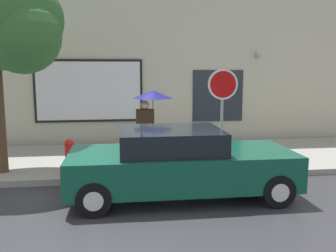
% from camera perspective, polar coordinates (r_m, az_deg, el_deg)
% --- Properties ---
extents(ground_plane, '(60.00, 60.00, 0.00)m').
position_cam_1_polar(ground_plane, '(7.70, -4.76, -11.05)').
color(ground_plane, '#333338').
extents(sidewalk, '(20.00, 4.00, 0.15)m').
position_cam_1_polar(sidewalk, '(10.55, -5.56, -5.15)').
color(sidewalk, gray).
rests_on(sidewalk, ground).
extents(building_facade, '(20.00, 0.67, 7.00)m').
position_cam_1_polar(building_facade, '(12.77, -6.23, 12.63)').
color(building_facade, beige).
rests_on(building_facade, ground).
extents(parked_car, '(4.56, 1.95, 1.42)m').
position_cam_1_polar(parked_car, '(7.54, 1.77, -5.83)').
color(parked_car, '#0F4C38').
rests_on(parked_car, ground).
extents(fire_hydrant, '(0.30, 0.44, 0.82)m').
position_cam_1_polar(fire_hydrant, '(9.07, -15.11, -4.62)').
color(fire_hydrant, red).
rests_on(fire_hydrant, sidewalk).
extents(pedestrian_with_umbrella, '(1.06, 1.06, 1.92)m').
position_cam_1_polar(pedestrian_with_umbrella, '(9.85, -2.75, 3.49)').
color(pedestrian_with_umbrella, black).
rests_on(pedestrian_with_umbrella, sidewalk).
extents(stop_sign, '(0.76, 0.10, 2.48)m').
position_cam_1_polar(stop_sign, '(9.21, 8.52, 4.29)').
color(stop_sign, gray).
rests_on(stop_sign, sidewalk).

